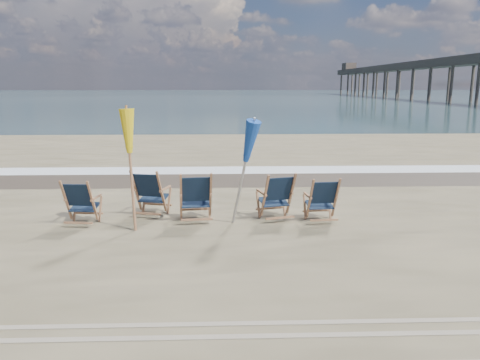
{
  "coord_description": "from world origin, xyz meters",
  "views": [
    {
      "loc": [
        -0.33,
        -7.44,
        2.87
      ],
      "look_at": [
        0.0,
        2.2,
        0.9
      ],
      "focal_mm": 35.0,
      "sensor_mm": 36.0,
      "label": 1
    }
  ],
  "objects_px": {
    "beach_chair_2": "(211,197)",
    "umbrella_yellow": "(130,138)",
    "beach_chair_1": "(162,194)",
    "umbrella_blue": "(242,142)",
    "beach_chair_0": "(93,203)",
    "fishing_pier": "(445,74)",
    "beach_chair_4": "(336,200)",
    "beach_chair_3": "(291,196)"
  },
  "relations": [
    {
      "from": "beach_chair_2",
      "to": "umbrella_blue",
      "type": "xyz_separation_m",
      "value": [
        0.65,
        -0.28,
        1.19
      ]
    },
    {
      "from": "beach_chair_1",
      "to": "beach_chair_2",
      "type": "xyz_separation_m",
      "value": [
        1.08,
        -0.39,
        0.01
      ]
    },
    {
      "from": "beach_chair_3",
      "to": "fishing_pier",
      "type": "height_order",
      "value": "fishing_pier"
    },
    {
      "from": "beach_chair_2",
      "to": "umbrella_blue",
      "type": "distance_m",
      "value": 1.38
    },
    {
      "from": "beach_chair_1",
      "to": "beach_chair_2",
      "type": "bearing_deg",
      "value": 174.95
    },
    {
      "from": "beach_chair_1",
      "to": "fishing_pier",
      "type": "xyz_separation_m",
      "value": [
        39.7,
        71.48,
        4.11
      ]
    },
    {
      "from": "beach_chair_3",
      "to": "beach_chair_0",
      "type": "bearing_deg",
      "value": -10.24
    },
    {
      "from": "umbrella_blue",
      "to": "beach_chair_4",
      "type": "bearing_deg",
      "value": 4.7
    },
    {
      "from": "beach_chair_0",
      "to": "umbrella_blue",
      "type": "height_order",
      "value": "umbrella_blue"
    },
    {
      "from": "beach_chair_2",
      "to": "umbrella_blue",
      "type": "height_order",
      "value": "umbrella_blue"
    },
    {
      "from": "beach_chair_3",
      "to": "umbrella_blue",
      "type": "xyz_separation_m",
      "value": [
        -1.07,
        -0.4,
        1.21
      ]
    },
    {
      "from": "beach_chair_0",
      "to": "beach_chair_4",
      "type": "height_order",
      "value": "beach_chair_4"
    },
    {
      "from": "beach_chair_0",
      "to": "beach_chair_2",
      "type": "xyz_separation_m",
      "value": [
        2.41,
        0.2,
        0.05
      ]
    },
    {
      "from": "fishing_pier",
      "to": "beach_chair_1",
      "type": "bearing_deg",
      "value": -119.05
    },
    {
      "from": "beach_chair_0",
      "to": "umbrella_blue",
      "type": "xyz_separation_m",
      "value": [
        3.06,
        -0.08,
        1.24
      ]
    },
    {
      "from": "beach_chair_0",
      "to": "umbrella_yellow",
      "type": "bearing_deg",
      "value": 168.31
    },
    {
      "from": "beach_chair_4",
      "to": "fishing_pier",
      "type": "xyz_separation_m",
      "value": [
        35.99,
        71.98,
        4.15
      ]
    },
    {
      "from": "beach_chair_1",
      "to": "beach_chair_2",
      "type": "relative_size",
      "value": 0.98
    },
    {
      "from": "beach_chair_1",
      "to": "beach_chair_3",
      "type": "bearing_deg",
      "value": -170.58
    },
    {
      "from": "beach_chair_1",
      "to": "umbrella_yellow",
      "type": "xyz_separation_m",
      "value": [
        -0.46,
        -0.87,
        1.32
      ]
    },
    {
      "from": "beach_chair_4",
      "to": "umbrella_blue",
      "type": "distance_m",
      "value": 2.35
    },
    {
      "from": "beach_chair_0",
      "to": "fishing_pier",
      "type": "height_order",
      "value": "fishing_pier"
    },
    {
      "from": "beach_chair_2",
      "to": "umbrella_blue",
      "type": "bearing_deg",
      "value": 150.64
    },
    {
      "from": "beach_chair_0",
      "to": "beach_chair_1",
      "type": "distance_m",
      "value": 1.46
    },
    {
      "from": "beach_chair_1",
      "to": "fishing_pier",
      "type": "bearing_deg",
      "value": -104.07
    },
    {
      "from": "beach_chair_0",
      "to": "umbrella_blue",
      "type": "relative_size",
      "value": 0.44
    },
    {
      "from": "beach_chair_2",
      "to": "umbrella_yellow",
      "type": "distance_m",
      "value": 2.07
    },
    {
      "from": "beach_chair_3",
      "to": "umbrella_yellow",
      "type": "relative_size",
      "value": 0.45
    },
    {
      "from": "beach_chair_2",
      "to": "umbrella_blue",
      "type": "relative_size",
      "value": 0.49
    },
    {
      "from": "umbrella_yellow",
      "to": "beach_chair_4",
      "type": "bearing_deg",
      "value": 5.02
    },
    {
      "from": "beach_chair_0",
      "to": "umbrella_yellow",
      "type": "xyz_separation_m",
      "value": [
        0.87,
        -0.28,
        1.36
      ]
    },
    {
      "from": "beach_chair_3",
      "to": "umbrella_blue",
      "type": "height_order",
      "value": "umbrella_blue"
    },
    {
      "from": "beach_chair_3",
      "to": "fishing_pier",
      "type": "relative_size",
      "value": 0.01
    },
    {
      "from": "umbrella_blue",
      "to": "fishing_pier",
      "type": "xyz_separation_m",
      "value": [
        37.97,
        72.15,
        2.91
      ]
    },
    {
      "from": "beach_chair_0",
      "to": "beach_chair_1",
      "type": "height_order",
      "value": "beach_chair_1"
    },
    {
      "from": "beach_chair_0",
      "to": "fishing_pier",
      "type": "xyz_separation_m",
      "value": [
        41.03,
        72.07,
        4.15
      ]
    },
    {
      "from": "beach_chair_0",
      "to": "fishing_pier",
      "type": "distance_m",
      "value": 83.04
    },
    {
      "from": "beach_chair_2",
      "to": "umbrella_yellow",
      "type": "relative_size",
      "value": 0.46
    },
    {
      "from": "beach_chair_2",
      "to": "umbrella_yellow",
      "type": "bearing_deg",
      "value": 10.97
    },
    {
      "from": "beach_chair_0",
      "to": "beach_chair_4",
      "type": "bearing_deg",
      "value": -172.95
    },
    {
      "from": "beach_chair_0",
      "to": "beach_chair_3",
      "type": "relative_size",
      "value": 0.93
    },
    {
      "from": "beach_chair_0",
      "to": "beach_chair_3",
      "type": "bearing_deg",
      "value": -169.49
    }
  ]
}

